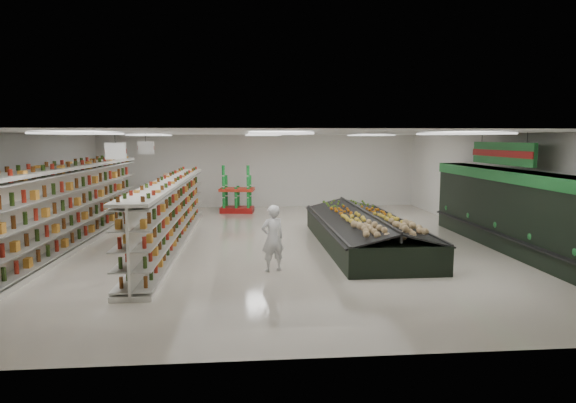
{
  "coord_description": "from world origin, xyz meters",
  "views": [
    {
      "loc": [
        -0.76,
        -14.8,
        3.08
      ],
      "look_at": [
        0.6,
        0.19,
        1.2
      ],
      "focal_mm": 32.0,
      "sensor_mm": 36.0,
      "label": 1
    }
  ],
  "objects": [
    {
      "name": "shopper_main",
      "position": [
        -0.07,
        -3.22,
        0.77
      ],
      "size": [
        0.66,
        0.55,
        1.55
      ],
      "primitive_type": "imported",
      "rotation": [
        0.0,
        0.0,
        3.51
      ],
      "color": "white",
      "rests_on": "floor"
    },
    {
      "name": "aisle_sign_near",
      "position": [
        -3.8,
        -2.0,
        2.75
      ],
      "size": [
        0.52,
        0.06,
        0.75
      ],
      "color": "white",
      "rests_on": "ceiling"
    },
    {
      "name": "produce_island",
      "position": [
        2.7,
        -0.68,
        0.47
      ],
      "size": [
        2.51,
        6.89,
        1.03
      ],
      "rotation": [
        0.0,
        0.0,
        0.0
      ],
      "color": "black",
      "rests_on": "floor"
    },
    {
      "name": "wall_right",
      "position": [
        7.0,
        0.0,
        1.6
      ],
      "size": [
        0.02,
        16.0,
        3.2
      ],
      "primitive_type": "cube",
      "color": "white",
      "rests_on": "floor"
    },
    {
      "name": "aisle_sign_far",
      "position": [
        -3.8,
        2.0,
        2.75
      ],
      "size": [
        0.52,
        0.06,
        0.75
      ],
      "color": "white",
      "rests_on": "ceiling"
    },
    {
      "name": "floor",
      "position": [
        0.0,
        0.0,
        0.0
      ],
      "size": [
        16.0,
        16.0,
        0.0
      ],
      "primitive_type": "plane",
      "color": "beige",
      "rests_on": "ground"
    },
    {
      "name": "soda_endcap",
      "position": [
        -0.96,
        6.34,
        0.86
      ],
      "size": [
        1.5,
        1.11,
        1.78
      ],
      "rotation": [
        0.0,
        0.0,
        -0.13
      ],
      "color": "#A11412",
      "rests_on": "floor"
    },
    {
      "name": "produce_wall_case",
      "position": [
        6.53,
        -1.5,
        1.24
      ],
      "size": [
        0.93,
        8.0,
        2.2
      ],
      "color": "black",
      "rests_on": "floor"
    },
    {
      "name": "gondola_center",
      "position": [
        -2.81,
        0.1,
        0.85
      ],
      "size": [
        0.95,
        10.75,
        1.86
      ],
      "rotation": [
        0.0,
        0.0,
        -0.01
      ],
      "color": "white",
      "rests_on": "floor"
    },
    {
      "name": "wall_back",
      "position": [
        0.0,
        8.0,
        1.6
      ],
      "size": [
        14.0,
        0.02,
        3.2
      ],
      "primitive_type": "cube",
      "color": "white",
      "rests_on": "floor"
    },
    {
      "name": "hortifruti_banner",
      "position": [
        6.25,
        -1.5,
        2.65
      ],
      "size": [
        0.12,
        3.2,
        0.95
      ],
      "color": "#1F742F",
      "rests_on": "ceiling"
    },
    {
      "name": "wall_front",
      "position": [
        0.0,
        -8.0,
        1.6
      ],
      "size": [
        14.0,
        0.02,
        3.2
      ],
      "primitive_type": "cube",
      "color": "white",
      "rests_on": "floor"
    },
    {
      "name": "gondola_left",
      "position": [
        -5.69,
        -0.8,
        1.05
      ],
      "size": [
        1.5,
        13.28,
        2.3
      ],
      "rotation": [
        0.0,
        0.0,
        -0.04
      ],
      "color": "white",
      "rests_on": "floor"
    },
    {
      "name": "ceiling",
      "position": [
        0.0,
        0.0,
        3.2
      ],
      "size": [
        14.0,
        16.0,
        0.02
      ],
      "primitive_type": "cube",
      "color": "white",
      "rests_on": "wall_back"
    },
    {
      "name": "shopper_background",
      "position": [
        -3.56,
        5.0,
        0.87
      ],
      "size": [
        0.63,
        0.91,
        1.74
      ],
      "primitive_type": "imported",
      "rotation": [
        0.0,
        0.0,
        1.43
      ],
      "color": "tan",
      "rests_on": "floor"
    },
    {
      "name": "wall_left",
      "position": [
        -7.0,
        0.0,
        1.6
      ],
      "size": [
        0.02,
        16.0,
        3.2
      ],
      "primitive_type": "cube",
      "color": "white",
      "rests_on": "floor"
    }
  ]
}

